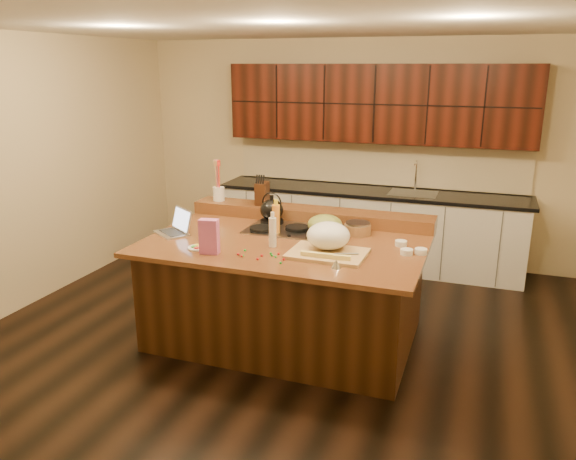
% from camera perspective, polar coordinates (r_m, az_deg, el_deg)
% --- Properties ---
extents(room, '(5.52, 5.02, 2.72)m').
position_cam_1_polar(room, '(4.77, -0.20, 3.87)').
color(room, black).
rests_on(room, ground).
extents(island, '(2.40, 1.60, 0.92)m').
position_cam_1_polar(island, '(5.04, -0.19, -6.01)').
color(island, black).
rests_on(island, ground).
extents(back_ledge, '(2.40, 0.30, 0.12)m').
position_cam_1_polar(back_ledge, '(5.50, 2.28, 1.61)').
color(back_ledge, black).
rests_on(back_ledge, island).
extents(cooktop, '(0.92, 0.52, 0.05)m').
position_cam_1_polar(cooktop, '(5.15, 0.94, 0.05)').
color(cooktop, gray).
rests_on(cooktop, island).
extents(back_counter, '(3.70, 0.66, 2.40)m').
position_cam_1_polar(back_counter, '(6.87, 8.53, 4.47)').
color(back_counter, silver).
rests_on(back_counter, ground).
extents(kettle, '(0.28, 0.28, 0.20)m').
position_cam_1_polar(kettle, '(5.33, -1.66, 2.07)').
color(kettle, black).
rests_on(kettle, cooktop).
extents(green_bowl, '(0.31, 0.31, 0.17)m').
position_cam_1_polar(green_bowl, '(4.91, 3.77, 0.58)').
color(green_bowl, olive).
rests_on(green_bowl, cooktop).
extents(laptop, '(0.41, 0.39, 0.22)m').
position_cam_1_polar(laptop, '(5.17, -11.29, 0.32)').
color(laptop, '#B7B7BC').
rests_on(laptop, island).
extents(oil_bottle, '(0.07, 0.07, 0.27)m').
position_cam_1_polar(oil_bottle, '(5.03, -1.22, 1.07)').
color(oil_bottle, orange).
rests_on(oil_bottle, island).
extents(vinegar_bottle, '(0.07, 0.07, 0.25)m').
position_cam_1_polar(vinegar_bottle, '(4.68, -1.57, -0.24)').
color(vinegar_bottle, silver).
rests_on(vinegar_bottle, island).
extents(wooden_tray, '(0.62, 0.49, 0.25)m').
position_cam_1_polar(wooden_tray, '(4.55, 4.10, -0.98)').
color(wooden_tray, tan).
rests_on(wooden_tray, island).
extents(ramekin_a, '(0.12, 0.12, 0.04)m').
position_cam_1_polar(ramekin_a, '(4.65, 13.35, -2.12)').
color(ramekin_a, white).
rests_on(ramekin_a, island).
extents(ramekin_b, '(0.11, 0.11, 0.04)m').
position_cam_1_polar(ramekin_b, '(4.83, 11.40, -1.33)').
color(ramekin_b, white).
rests_on(ramekin_b, island).
extents(ramekin_c, '(0.13, 0.13, 0.04)m').
position_cam_1_polar(ramekin_c, '(4.62, 11.96, -2.18)').
color(ramekin_c, white).
rests_on(ramekin_c, island).
extents(strainer_bowl, '(0.24, 0.24, 0.09)m').
position_cam_1_polar(strainer_bowl, '(5.09, 7.09, 0.09)').
color(strainer_bowl, '#996B3F').
rests_on(strainer_bowl, island).
extents(kitchen_timer, '(0.08, 0.08, 0.07)m').
position_cam_1_polar(kitchen_timer, '(4.23, 4.89, -3.43)').
color(kitchen_timer, silver).
rests_on(kitchen_timer, island).
extents(pink_bag, '(0.16, 0.10, 0.28)m').
position_cam_1_polar(pink_bag, '(4.55, -8.01, -0.66)').
color(pink_bag, '#C25B9C').
rests_on(pink_bag, island).
extents(candy_plate, '(0.21, 0.21, 0.01)m').
position_cam_1_polar(candy_plate, '(4.73, -9.07, -1.78)').
color(candy_plate, white).
rests_on(candy_plate, island).
extents(package_box, '(0.10, 0.08, 0.13)m').
position_cam_1_polar(package_box, '(5.49, -10.96, 1.32)').
color(package_box, gold).
rests_on(package_box, island).
extents(utensil_crock, '(0.15, 0.15, 0.14)m').
position_cam_1_polar(utensil_crock, '(5.84, -7.05, 3.67)').
color(utensil_crock, white).
rests_on(utensil_crock, back_ledge).
extents(knife_block, '(0.13, 0.20, 0.22)m').
position_cam_1_polar(knife_block, '(5.63, -2.64, 3.74)').
color(knife_block, black).
rests_on(knife_block, back_ledge).
extents(gumdrop_0, '(0.02, 0.02, 0.02)m').
position_cam_1_polar(gumdrop_0, '(4.40, -3.11, -2.96)').
color(gumdrop_0, red).
rests_on(gumdrop_0, island).
extents(gumdrop_1, '(0.02, 0.02, 0.02)m').
position_cam_1_polar(gumdrop_1, '(4.31, -0.76, -3.36)').
color(gumdrop_1, '#198C26').
rests_on(gumdrop_1, island).
extents(gumdrop_2, '(0.02, 0.02, 0.02)m').
position_cam_1_polar(gumdrop_2, '(4.51, -0.96, -2.42)').
color(gumdrop_2, red).
rests_on(gumdrop_2, island).
extents(gumdrop_3, '(0.02, 0.02, 0.02)m').
position_cam_1_polar(gumdrop_3, '(4.44, -1.28, -2.73)').
color(gumdrop_3, '#198C26').
rests_on(gumdrop_3, island).
extents(gumdrop_4, '(0.02, 0.02, 0.02)m').
position_cam_1_polar(gumdrop_4, '(4.48, -4.70, -2.64)').
color(gumdrop_4, red).
rests_on(gumdrop_4, island).
extents(gumdrop_5, '(0.02, 0.02, 0.02)m').
position_cam_1_polar(gumdrop_5, '(4.52, -1.77, -2.40)').
color(gumdrop_5, '#198C26').
rests_on(gumdrop_5, island).
extents(gumdrop_6, '(0.02, 0.02, 0.02)m').
position_cam_1_polar(gumdrop_6, '(4.52, -5.09, -2.45)').
color(gumdrop_6, red).
rests_on(gumdrop_6, island).
extents(gumdrop_7, '(0.02, 0.02, 0.02)m').
position_cam_1_polar(gumdrop_7, '(4.48, -1.65, -2.59)').
color(gumdrop_7, '#198C26').
rests_on(gumdrop_7, island).
extents(gumdrop_8, '(0.02, 0.02, 0.02)m').
position_cam_1_polar(gumdrop_8, '(4.47, -2.68, -2.61)').
color(gumdrop_8, red).
rests_on(gumdrop_8, island).
extents(gumdrop_9, '(0.02, 0.02, 0.02)m').
position_cam_1_polar(gumdrop_9, '(4.48, -4.60, -2.63)').
color(gumdrop_9, '#198C26').
rests_on(gumdrop_9, island).
extents(gumdrop_10, '(0.02, 0.02, 0.02)m').
position_cam_1_polar(gumdrop_10, '(4.38, -0.43, -2.99)').
color(gumdrop_10, red).
rests_on(gumdrop_10, island).
extents(gumdrop_11, '(0.02, 0.02, 0.02)m').
position_cam_1_polar(gumdrop_11, '(4.61, -4.40, -2.07)').
color(gumdrop_11, '#198C26').
rests_on(gumdrop_11, island).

